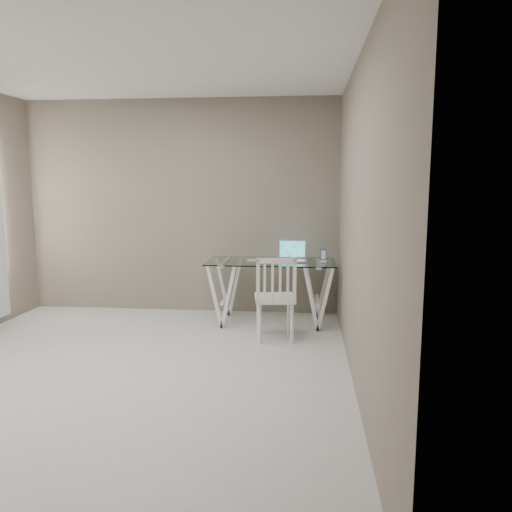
{
  "coord_description": "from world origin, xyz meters",
  "views": [
    {
      "loc": [
        1.58,
        -4.02,
        1.68
      ],
      "look_at": [
        1.04,
        1.46,
        0.85
      ],
      "focal_mm": 35.0,
      "sensor_mm": 36.0,
      "label": 1
    }
  ],
  "objects": [
    {
      "name": "room",
      "position": [
        -0.06,
        0.02,
        1.72
      ],
      "size": [
        4.5,
        4.52,
        2.71
      ],
      "color": "#B7B5AF",
      "rests_on": "ground"
    },
    {
      "name": "desk",
      "position": [
        1.19,
        1.76,
        0.38
      ],
      "size": [
        1.5,
        0.7,
        0.75
      ],
      "color": "silver",
      "rests_on": "ground"
    },
    {
      "name": "chair",
      "position": [
        1.28,
        1.09,
        0.5
      ],
      "size": [
        0.47,
        0.47,
        0.91
      ],
      "rotation": [
        0.0,
        0.0,
        0.14
      ],
      "color": "silver",
      "rests_on": "ground"
    },
    {
      "name": "laptop",
      "position": [
        1.43,
        1.86,
        0.8
      ],
      "size": [
        0.34,
        0.27,
        0.24
      ],
      "color": "silver",
      "rests_on": "desk"
    },
    {
      "name": "keyboard",
      "position": [
        1.03,
        1.76,
        0.75
      ],
      "size": [
        0.27,
        0.11,
        0.01
      ],
      "primitive_type": "cube",
      "color": "silver",
      "rests_on": "desk"
    },
    {
      "name": "mouse",
      "position": [
        1.09,
        1.6,
        0.76
      ],
      "size": [
        0.1,
        0.06,
        0.03
      ],
      "primitive_type": "ellipsoid",
      "color": "white",
      "rests_on": "desk"
    },
    {
      "name": "phone_dock",
      "position": [
        1.8,
        1.81,
        0.78
      ],
      "size": [
        0.07,
        0.07,
        0.14
      ],
      "color": "white",
      "rests_on": "desk"
    }
  ]
}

